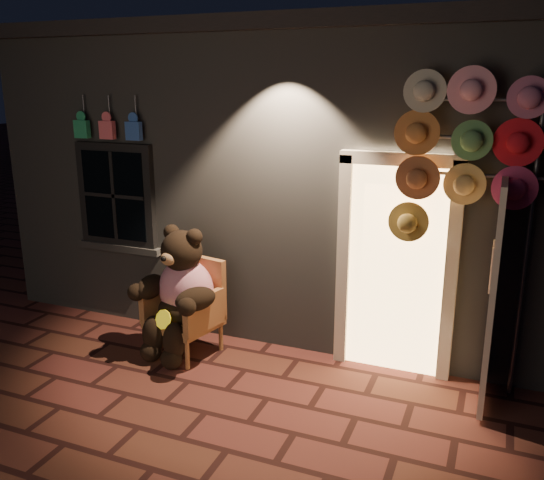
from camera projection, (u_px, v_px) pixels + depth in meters
The scene contains 5 objects.
ground at pixel (205, 412), 5.08m from camera, with size 60.00×60.00×0.00m, color #562521.
shop_building at pixel (336, 160), 8.18m from camera, with size 7.30×5.95×3.51m.
wicker_armchair at pixel (189, 306), 6.15m from camera, with size 0.81×0.76×1.01m.
teddy_bear at pixel (180, 293), 5.99m from camera, with size 0.98×0.86×1.39m.
hat_rack at pixel (490, 149), 4.85m from camera, with size 1.65×0.22×2.91m.
Camera 1 is at (2.23, -3.94, 2.83)m, focal length 38.00 mm.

